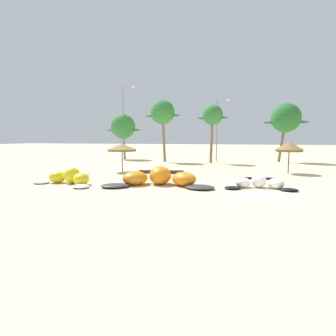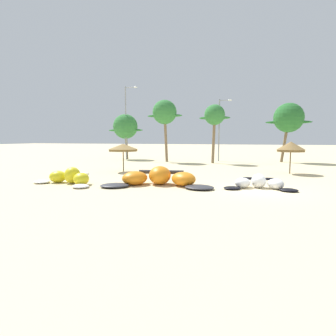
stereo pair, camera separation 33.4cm
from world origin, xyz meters
name	(u,v)px [view 1 (the left image)]	position (x,y,z in m)	size (l,w,h in m)	color
ground_plane	(259,190)	(0.00, 0.00, 0.00)	(260.00, 260.00, 0.00)	beige
kite_far_left	(69,178)	(-12.92, -1.14, 0.45)	(5.21, 3.06, 1.17)	white
kite_left	(159,178)	(-6.57, 0.00, 0.50)	(7.82, 4.16, 1.29)	#333338
kite_left_of_center	(259,183)	(0.03, 0.59, 0.35)	(4.73, 2.27, 0.91)	black
beach_umbrella_near_van	(122,148)	(-12.33, 6.71, 2.34)	(2.88, 2.88, 2.71)	brown
beach_umbrella_middle	(289,147)	(3.05, 9.34, 2.47)	(2.49, 2.49, 2.94)	brown
palm_leftmost	(123,127)	(-18.97, 22.01, 5.00)	(5.67, 3.78, 6.93)	brown
palm_left	(163,113)	(-11.75, 18.94, 6.69)	(4.94, 3.29, 8.43)	#7F6647
palm_left_of_gap	(213,116)	(-4.94, 18.59, 6.10)	(3.97, 2.65, 7.57)	#7F6647
palm_center_left	(286,118)	(4.45, 22.72, 5.92)	(5.89, 3.93, 7.93)	brown
lamppost_west	(124,120)	(-18.43, 21.33, 6.04)	(2.01, 0.24, 10.92)	gray
lamppost_west_center	(218,127)	(-4.50, 21.83, 4.84)	(1.80, 0.24, 8.60)	gray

